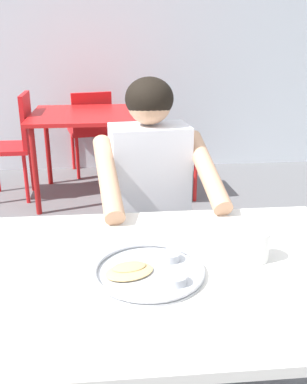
% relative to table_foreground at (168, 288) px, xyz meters
% --- Properties ---
extents(table_foreground, '(1.22, 0.85, 0.73)m').
position_rel_table_foreground_xyz_m(table_foreground, '(0.00, 0.00, 0.00)').
color(table_foreground, silver).
rests_on(table_foreground, ground).
extents(thali_tray, '(0.33, 0.33, 0.03)m').
position_rel_table_foreground_xyz_m(thali_tray, '(-0.06, -0.03, 0.08)').
color(thali_tray, '#B7BABF').
rests_on(thali_tray, table_foreground).
extents(drinking_cup, '(0.08, 0.08, 0.09)m').
position_rel_table_foreground_xyz_m(drinking_cup, '(0.27, 0.03, 0.12)').
color(drinking_cup, white).
rests_on(drinking_cup, table_foreground).
extents(chair_foreground, '(0.43, 0.47, 0.85)m').
position_rel_table_foreground_xyz_m(chair_foreground, '(-0.00, 0.85, -0.17)').
color(chair_foreground, '#3F3F44').
rests_on(chair_foreground, ground).
extents(diner_foreground, '(0.53, 0.58, 1.21)m').
position_rel_table_foreground_xyz_m(diner_foreground, '(0.02, 0.63, 0.06)').
color(diner_foreground, '#2D2D2D').
rests_on(diner_foreground, ground).
extents(table_background_red, '(0.92, 0.85, 0.74)m').
position_rel_table_foreground_xyz_m(table_background_red, '(-0.36, 2.52, -0.01)').
color(table_background_red, red).
rests_on(table_background_red, ground).
extents(chair_red_left, '(0.40, 0.39, 0.90)m').
position_rel_table_foreground_xyz_m(chair_red_left, '(-0.97, 2.56, -0.14)').
color(chair_red_left, red).
rests_on(chair_red_left, ground).
extents(chair_red_right, '(0.43, 0.45, 0.87)m').
position_rel_table_foreground_xyz_m(chair_red_right, '(0.28, 2.47, -0.15)').
color(chair_red_right, red).
rests_on(chair_red_right, ground).
extents(chair_red_far, '(0.47, 0.48, 0.84)m').
position_rel_table_foreground_xyz_m(chair_red_far, '(-0.37, 3.12, -0.17)').
color(chair_red_far, red).
rests_on(chair_red_far, ground).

